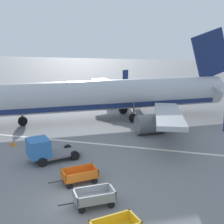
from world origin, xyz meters
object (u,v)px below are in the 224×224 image
airplane (117,95)px  service_truck_beside_carts (44,149)px  baggage_cart_third_in_row (79,175)px  traffic_cone_near_plane (13,143)px  baggage_cart_second_in_row (94,197)px

airplane → service_truck_beside_carts: bearing=-100.2°
baggage_cart_third_in_row → traffic_cone_near_plane: baggage_cart_third_in_row is taller
airplane → baggage_cart_third_in_row: airplane is taller
airplane → baggage_cart_third_in_row: 17.77m
baggage_cart_second_in_row → baggage_cart_third_in_row: bearing=126.6°
baggage_cart_third_in_row → traffic_cone_near_plane: size_ratio=5.46×
traffic_cone_near_plane → service_truck_beside_carts: bearing=-29.0°
baggage_cart_third_in_row → service_truck_beside_carts: 5.09m
baggage_cart_third_in_row → service_truck_beside_carts: (-4.21, 2.82, 0.50)m
service_truck_beside_carts → airplane: bearing=79.8°
service_truck_beside_carts → traffic_cone_near_plane: service_truck_beside_carts is taller
baggage_cart_third_in_row → traffic_cone_near_plane: 10.50m
baggage_cart_second_in_row → baggage_cart_third_in_row: same height
baggage_cart_second_in_row → traffic_cone_near_plane: baggage_cart_second_in_row is taller
baggage_cart_second_in_row → service_truck_beside_carts: 8.31m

